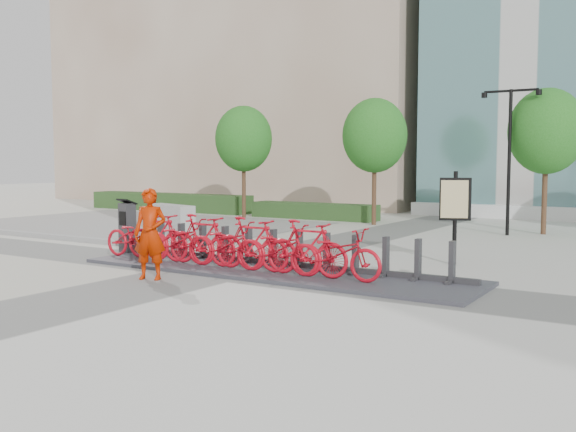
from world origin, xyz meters
The scene contains 24 objects.
ground centered at (0.00, 0.00, 0.00)m, with size 120.00×120.00×0.00m, color beige.
gravel_patch centered at (-10.00, 7.00, 0.01)m, with size 14.00×14.00×0.00m, color #64615D.
curb centered at (-10.00, 1.90, 0.07)m, with size 14.00×0.25×0.15m, color gray.
hedge_a centered at (-14.00, 13.50, 0.45)m, with size 10.00×1.40×0.90m, color #22461B.
hedge_b centered at (-5.00, 13.20, 0.35)m, with size 6.00×1.20×0.70m, color #22461B.
tree_0 centered at (-8.00, 12.00, 3.59)m, with size 2.60×2.60×5.10m.
tree_1 centered at (-1.50, 12.00, 3.59)m, with size 2.60×2.60×5.10m.
tree_2 centered at (5.00, 12.00, 3.59)m, with size 2.60×2.60×5.10m.
streetlamp centered at (4.00, 11.00, 3.13)m, with size 2.00×0.20×5.00m.
dock_pad centered at (1.30, 0.30, 0.04)m, with size 9.60×2.40×0.08m, color #393941.
dock_rail_posts centered at (1.36, 0.77, 0.51)m, with size 8.02×0.50×0.85m, color #313134, non-canonical shape.
bike_0 centered at (-2.60, -0.05, 0.62)m, with size 0.72×2.06×1.08m, color #B80B1A.
bike_1 centered at (-1.88, -0.05, 0.68)m, with size 0.57×2.00×1.20m, color #B80B1A.
bike_2 centered at (-1.16, -0.05, 0.62)m, with size 0.72×2.06×1.08m, color #B80B1A.
bike_3 centered at (-0.44, -0.05, 0.68)m, with size 0.57×2.00×1.20m, color #B80B1A.
bike_4 centered at (0.28, -0.05, 0.62)m, with size 0.72×2.06×1.08m, color #B80B1A.
bike_5 centered at (1.00, -0.05, 0.68)m, with size 0.57×2.00×1.20m, color #B80B1A.
bike_6 centered at (1.72, -0.05, 0.62)m, with size 0.72×2.06×1.08m, color #B80B1A.
bike_7 centered at (2.44, -0.05, 0.68)m, with size 0.57×2.00×1.20m, color #B80B1A.
bike_8 centered at (3.16, -0.05, 0.62)m, with size 0.72×2.06×1.08m, color #B80B1A.
kiosk centered at (-3.58, 0.58, 0.78)m, with size 0.49×0.42×1.46m.
worker_red centered at (-0.42, -1.78, 0.98)m, with size 0.72×0.47×1.96m, color #AC2000.
jersey_barrier centered at (-7.31, 6.36, 0.46)m, with size 2.40×0.65×0.93m, color #B2B3AD.
map_sign centered at (4.48, 3.63, 1.52)m, with size 0.73×0.39×2.30m.
Camera 1 is at (9.33, -11.73, 2.49)m, focal length 40.00 mm.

